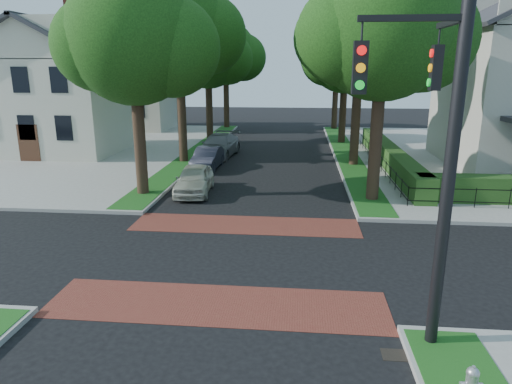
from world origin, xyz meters
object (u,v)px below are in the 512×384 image
Objects in this scene: traffic_signal at (440,137)px; parked_car_front at (194,179)px; parked_car_rear at (219,146)px; parked_car_middle at (207,158)px.

parked_car_front is (-7.99, 12.15, -4.01)m from traffic_signal.
parked_car_front is 9.87m from parked_car_rear.
parked_car_rear is (-0.50, 9.86, 0.08)m from parked_car_front.
parked_car_front is at bearing -83.40° from parked_car_middle.
traffic_signal is at bearing -60.71° from parked_car_front.
parked_car_middle is 0.75× the size of parked_car_rear.
parked_car_middle is at bearing 115.34° from traffic_signal.
parked_car_rear is at bearing 88.85° from parked_car_front.
traffic_signal is at bearing -62.99° from parked_car_middle.
traffic_signal reaches higher than parked_car_front.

